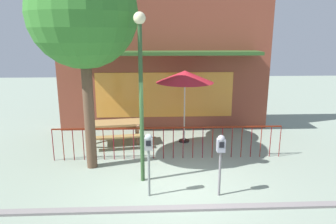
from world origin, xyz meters
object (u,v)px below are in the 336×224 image
Objects in this scene: patio_umbrella at (185,77)px; parking_meter_near at (149,149)px; street_tree at (83,15)px; street_lamp at (141,76)px; picnic_table_left at (115,127)px; parking_meter_far at (221,149)px.

patio_umbrella is 3.97m from parking_meter_near.
street_tree is 2.20m from street_lamp.
picnic_table_left is 3.71m from parking_meter_near.
street_tree is at bearing -103.26° from picnic_table_left.
picnic_table_left is 2.84m from patio_umbrella.
parking_meter_near is 1.02× the size of parking_meter_far.
parking_meter_near is at bearing 178.01° from parking_meter_far.
picnic_table_left is at bearing -175.79° from patio_umbrella.
picnic_table_left is 1.33× the size of parking_meter_near.
parking_meter_near is 1.70m from street_lamp.
parking_meter_near is 0.36× the size of street_lamp.
picnic_table_left is at bearing 76.74° from street_tree.
patio_umbrella is at bearing 65.21° from street_lamp.
street_lamp is at bearing 154.63° from parking_meter_far.
patio_umbrella is (2.33, 0.17, 1.62)m from picnic_table_left.
street_tree reaches higher than picnic_table_left.
parking_meter_far reaches higher than picnic_table_left.
street_tree is at bearing -144.41° from patio_umbrella.
street_tree is (-2.75, -1.97, 1.83)m from patio_umbrella.
patio_umbrella is 3.18m from street_lamp.
patio_umbrella is 1.64× the size of parking_meter_near.
parking_meter_far is 4.67m from street_tree.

